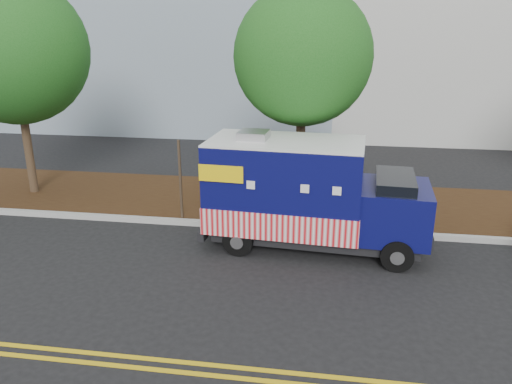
# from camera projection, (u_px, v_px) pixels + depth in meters

# --- Properties ---
(ground) EXTENTS (120.00, 120.00, 0.00)m
(ground) POSITION_uv_depth(u_px,v_px,m) (246.00, 250.00, 12.46)
(ground) COLOR black
(ground) RESTS_ON ground
(curb) EXTENTS (120.00, 0.18, 0.15)m
(curb) POSITION_uv_depth(u_px,v_px,m) (255.00, 226.00, 13.74)
(curb) COLOR #9E9E99
(curb) RESTS_ON ground
(mulch_strip) EXTENTS (120.00, 4.00, 0.15)m
(mulch_strip) POSITION_uv_depth(u_px,v_px,m) (265.00, 201.00, 15.71)
(mulch_strip) COLOR black
(mulch_strip) RESTS_ON ground
(centerline_near) EXTENTS (120.00, 0.10, 0.01)m
(centerline_near) POSITION_uv_depth(u_px,v_px,m) (201.00, 364.00, 8.29)
(centerline_near) COLOR gold
(centerline_near) RESTS_ON ground
(centerline_far) EXTENTS (120.00, 0.10, 0.01)m
(centerline_far) POSITION_uv_depth(u_px,v_px,m) (197.00, 374.00, 8.05)
(centerline_far) COLOR gold
(centerline_far) RESTS_ON ground
(tree_a) EXTENTS (4.43, 4.43, 6.83)m
(tree_a) POSITION_uv_depth(u_px,v_px,m) (14.00, 51.00, 14.96)
(tree_a) COLOR #38281C
(tree_a) RESTS_ON ground
(tree_b) EXTENTS (3.76, 3.76, 6.42)m
(tree_b) POSITION_uv_depth(u_px,v_px,m) (303.00, 57.00, 13.42)
(tree_b) COLOR #38281C
(tree_b) RESTS_ON ground
(sign_post) EXTENTS (0.06, 0.06, 2.40)m
(sign_post) POSITION_uv_depth(u_px,v_px,m) (180.00, 182.00, 13.82)
(sign_post) COLOR #473828
(sign_post) RESTS_ON ground
(food_truck) EXTENTS (5.64, 2.46, 2.90)m
(food_truck) POSITION_uv_depth(u_px,v_px,m) (304.00, 197.00, 12.34)
(food_truck) COLOR black
(food_truck) RESTS_ON ground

